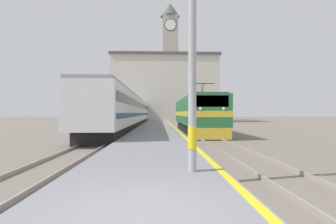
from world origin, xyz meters
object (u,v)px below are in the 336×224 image
locomotive_train (195,114)px  catenary_mast (198,11)px  clock_tower (170,58)px  passenger_train (135,112)px

locomotive_train → catenary_mast: bearing=-97.7°
clock_tower → locomotive_train: bearing=-88.9°
clock_tower → passenger_train: bearing=-103.9°
passenger_train → catenary_mast: catenary_mast is taller
passenger_train → clock_tower: bearing=76.1°
catenary_mast → clock_tower: bearing=88.3°
clock_tower → catenary_mast: bearing=-91.7°
catenary_mast → clock_tower: clock_tower is taller
passenger_train → locomotive_train: bearing=-63.4°
passenger_train → clock_tower: clock_tower is taller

